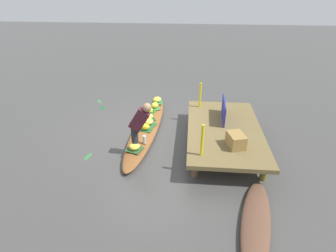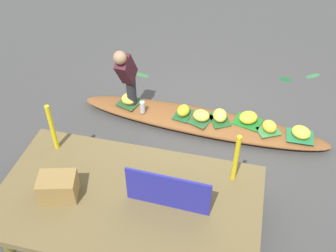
# 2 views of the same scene
# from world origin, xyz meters

# --- Properties ---
(canal_water) EXTENTS (40.00, 40.00, 0.00)m
(canal_water) POSITION_xyz_m (0.00, 0.00, 0.00)
(canal_water) COLOR #434240
(canal_water) RESTS_ON ground
(dock_platform) EXTENTS (3.20, 1.80, 0.49)m
(dock_platform) POSITION_xyz_m (0.56, 2.05, 0.43)
(dock_platform) COLOR brown
(dock_platform) RESTS_ON ground
(vendor_boat) EXTENTS (4.11, 0.91, 0.19)m
(vendor_boat) POSITION_xyz_m (0.00, 0.00, 0.10)
(vendor_boat) COLOR brown
(vendor_boat) RESTS_ON ground
(leaf_mat_0) EXTENTS (0.43, 0.44, 0.01)m
(leaf_mat_0) POSITION_xyz_m (1.24, -0.09, 0.20)
(leaf_mat_0) COLOR #29522A
(leaf_mat_0) RESTS_ON vendor_boat
(banana_bunch_0) EXTENTS (0.35, 0.35, 0.16)m
(banana_bunch_0) POSITION_xyz_m (1.24, -0.09, 0.28)
(banana_bunch_0) COLOR #F8E548
(banana_bunch_0) RESTS_ON vendor_boat
(leaf_mat_1) EXTENTS (0.32, 0.39, 0.01)m
(leaf_mat_1) POSITION_xyz_m (0.29, 0.02, 0.20)
(leaf_mat_1) COLOR #205A2E
(leaf_mat_1) RESTS_ON vendor_boat
(banana_bunch_1) EXTENTS (0.24, 0.28, 0.17)m
(banana_bunch_1) POSITION_xyz_m (0.29, 0.02, 0.28)
(banana_bunch_1) COLOR gold
(banana_bunch_1) RESTS_ON vendor_boat
(leaf_mat_2) EXTENTS (0.41, 0.38, 0.01)m
(leaf_mat_2) POSITION_xyz_m (-1.07, 0.10, 0.20)
(leaf_mat_2) COLOR #3D8442
(leaf_mat_2) RESTS_ON vendor_boat
(banana_bunch_2) EXTENTS (0.30, 0.30, 0.19)m
(banana_bunch_2) POSITION_xyz_m (-1.07, 0.10, 0.29)
(banana_bunch_2) COLOR yellow
(banana_bunch_2) RESTS_ON vendor_boat
(leaf_mat_3) EXTENTS (0.48, 0.42, 0.01)m
(leaf_mat_3) POSITION_xyz_m (-0.74, -0.05, 0.20)
(leaf_mat_3) COLOR #1E7626
(leaf_mat_3) RESTS_ON vendor_boat
(banana_bunch_3) EXTENTS (0.38, 0.37, 0.18)m
(banana_bunch_3) POSITION_xyz_m (-0.74, -0.05, 0.29)
(banana_bunch_3) COLOR yellow
(banana_bunch_3) RESTS_ON vendor_boat
(leaf_mat_4) EXTENTS (0.41, 0.45, 0.01)m
(leaf_mat_4) POSITION_xyz_m (-0.01, 0.07, 0.20)
(leaf_mat_4) COLOR #295C32
(leaf_mat_4) RESTS_ON vendor_boat
(banana_bunch_4) EXTENTS (0.31, 0.28, 0.17)m
(banana_bunch_4) POSITION_xyz_m (-0.01, 0.07, 0.28)
(banana_bunch_4) COLOR #F6DD50
(banana_bunch_4) RESTS_ON vendor_boat
(leaf_mat_5) EXTENTS (0.41, 0.33, 0.01)m
(leaf_mat_5) POSITION_xyz_m (-1.54, 0.11, 0.20)
(leaf_mat_5) COLOR #277644
(leaf_mat_5) RESTS_ON vendor_boat
(banana_bunch_5) EXTENTS (0.37, 0.36, 0.17)m
(banana_bunch_5) POSITION_xyz_m (-1.54, 0.11, 0.28)
(banana_bunch_5) COLOR yellow
(banana_bunch_5) RESTS_ON vendor_boat
(leaf_mat_6) EXTENTS (0.43, 0.47, 0.01)m
(leaf_mat_6) POSITION_xyz_m (-0.30, 0.01, 0.20)
(leaf_mat_6) COLOR #225727
(leaf_mat_6) RESTS_ON vendor_boat
(banana_bunch_6) EXTENTS (0.27, 0.31, 0.18)m
(banana_bunch_6) POSITION_xyz_m (-0.30, 0.01, 0.29)
(banana_bunch_6) COLOR #F5E554
(banana_bunch_6) RESTS_ON vendor_boat
(vendor_person) EXTENTS (0.22, 0.55, 1.18)m
(vendor_person) POSITION_xyz_m (1.19, 0.05, 0.87)
(vendor_person) COLOR #28282D
(vendor_person) RESTS_ON vendor_boat
(water_bottle) EXTENTS (0.08, 0.08, 0.21)m
(water_bottle) POSITION_xyz_m (0.95, 0.10, 0.30)
(water_bottle) COLOR silver
(water_bottle) RESTS_ON vendor_boat
(market_banner) EXTENTS (1.00, 0.07, 0.51)m
(market_banner) POSITION_xyz_m (0.06, 2.05, 0.74)
(market_banner) COLOR navy
(market_banner) RESTS_ON dock_platform
(railing_post_west) EXTENTS (0.06, 0.06, 0.72)m
(railing_post_west) POSITION_xyz_m (-0.64, 1.45, 0.85)
(railing_post_west) COLOR yellow
(railing_post_west) RESTS_ON dock_platform
(railing_post_east) EXTENTS (0.06, 0.06, 0.72)m
(railing_post_east) POSITION_xyz_m (1.76, 1.45, 0.85)
(railing_post_east) COLOR yellow
(railing_post_east) RESTS_ON dock_platform
(produce_crate) EXTENTS (0.51, 0.42, 0.31)m
(produce_crate) POSITION_xyz_m (1.36, 2.20, 0.64)
(produce_crate) COLOR olive
(produce_crate) RESTS_ON dock_platform
(drifting_plant_0) EXTENTS (0.23, 0.15, 0.01)m
(drifting_plant_0) POSITION_xyz_m (-1.35, -1.69, 0.00)
(drifting_plant_0) COLOR #19592A
(drifting_plant_0) RESTS_ON ground
(drifting_plant_1) EXTENTS (0.32, 0.27, 0.01)m
(drifting_plant_1) POSITION_xyz_m (-1.86, -1.94, 0.00)
(drifting_plant_1) COLOR #347842
(drifting_plant_1) RESTS_ON ground
(drifting_plant_2) EXTENTS (0.33, 0.18, 0.01)m
(drifting_plant_2) POSITION_xyz_m (1.36, -1.21, 0.00)
(drifting_plant_2) COLOR #30703A
(drifting_plant_2) RESTS_ON ground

